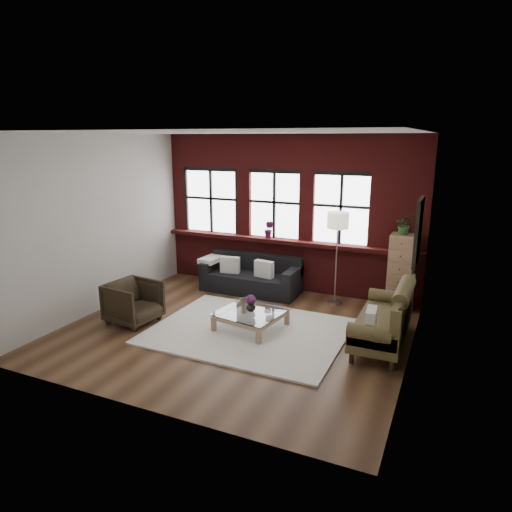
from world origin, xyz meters
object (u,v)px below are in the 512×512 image
at_px(dark_sofa, 251,275).
at_px(floor_lamp, 336,255).
at_px(drawer_chest, 401,272).
at_px(vase, 251,306).
at_px(armchair, 134,302).
at_px(coffee_table, 251,320).
at_px(vintage_settee, 383,315).

relative_size(dark_sofa, floor_lamp, 1.05).
xyz_separation_m(drawer_chest, floor_lamp, (-1.17, -0.17, 0.25)).
distance_m(dark_sofa, drawer_chest, 2.97).
height_order(drawer_chest, floor_lamp, floor_lamp).
relative_size(vase, floor_lamp, 0.09).
height_order(armchair, floor_lamp, floor_lamp).
xyz_separation_m(vase, drawer_chest, (2.12, 2.01, 0.30)).
distance_m(vase, floor_lamp, 2.14).
relative_size(dark_sofa, coffee_table, 2.02).
height_order(coffee_table, vase, vase).
bearing_deg(dark_sofa, coffee_table, -65.33).
height_order(armchair, drawer_chest, drawer_chest).
xyz_separation_m(vintage_settee, coffee_table, (-2.08, -0.31, -0.33)).
xyz_separation_m(dark_sofa, armchair, (-1.17, -2.31, -0.00)).
xyz_separation_m(coffee_table, drawer_chest, (2.12, 2.01, 0.55)).
height_order(vase, floor_lamp, floor_lamp).
distance_m(vintage_settee, drawer_chest, 1.72).
height_order(armchair, coffee_table, armchair).
distance_m(vintage_settee, vase, 2.11).
distance_m(dark_sofa, vintage_settee, 3.25).
xyz_separation_m(dark_sofa, vintage_settee, (2.90, -1.46, 0.13)).
distance_m(dark_sofa, coffee_table, 1.96).
distance_m(dark_sofa, armchair, 2.59).
height_order(vase, drawer_chest, drawer_chest).
relative_size(dark_sofa, armchair, 2.52).
bearing_deg(armchair, coffee_table, -68.01).
bearing_deg(drawer_chest, dark_sofa, -175.33).
bearing_deg(drawer_chest, floor_lamp, -171.59).
bearing_deg(vase, armchair, -164.83).
relative_size(coffee_table, floor_lamp, 0.52).
bearing_deg(dark_sofa, vase, -65.33).
relative_size(dark_sofa, vase, 12.22).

